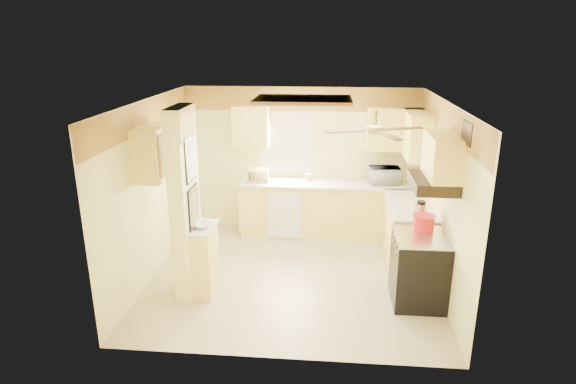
# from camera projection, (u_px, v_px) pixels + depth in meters

# --- Properties ---
(floor) EXTENTS (4.00, 4.00, 0.00)m
(floor) POSITION_uv_depth(u_px,v_px,m) (293.00, 275.00, 6.98)
(floor) COLOR tan
(floor) RESTS_ON ground
(ceiling) EXTENTS (4.00, 4.00, 0.00)m
(ceiling) POSITION_uv_depth(u_px,v_px,m) (293.00, 102.00, 6.21)
(ceiling) COLOR white
(ceiling) RESTS_ON wall_back
(wall_back) EXTENTS (4.00, 0.00, 4.00)m
(wall_back) POSITION_uv_depth(u_px,v_px,m) (302.00, 160.00, 8.39)
(wall_back) COLOR #FCEF9A
(wall_back) RESTS_ON floor
(wall_front) EXTENTS (4.00, 0.00, 4.00)m
(wall_front) POSITION_uv_depth(u_px,v_px,m) (278.00, 253.00, 4.79)
(wall_front) COLOR #FCEF9A
(wall_front) RESTS_ON floor
(wall_left) EXTENTS (0.00, 3.80, 3.80)m
(wall_left) POSITION_uv_depth(u_px,v_px,m) (151.00, 190.00, 6.76)
(wall_left) COLOR #FCEF9A
(wall_left) RESTS_ON floor
(wall_right) EXTENTS (0.00, 3.80, 3.80)m
(wall_right) POSITION_uv_depth(u_px,v_px,m) (442.00, 198.00, 6.42)
(wall_right) COLOR #FCEF9A
(wall_right) RESTS_ON floor
(wallpaper_border) EXTENTS (4.00, 0.02, 0.40)m
(wallpaper_border) POSITION_uv_depth(u_px,v_px,m) (302.00, 99.00, 8.05)
(wallpaper_border) COLOR gold
(wallpaper_border) RESTS_ON wall_back
(partition_column) EXTENTS (0.20, 0.70, 2.50)m
(partition_column) POSITION_uv_depth(u_px,v_px,m) (185.00, 204.00, 6.19)
(partition_column) COLOR #FCEF9A
(partition_column) RESTS_ON floor
(partition_ledge) EXTENTS (0.25, 0.55, 0.90)m
(partition_ledge) POSITION_uv_depth(u_px,v_px,m) (205.00, 261.00, 6.42)
(partition_ledge) COLOR #FFE66A
(partition_ledge) RESTS_ON floor
(ledge_top) EXTENTS (0.28, 0.58, 0.04)m
(ledge_top) POSITION_uv_depth(u_px,v_px,m) (203.00, 228.00, 6.27)
(ledge_top) COLOR silver
(ledge_top) RESTS_ON partition_ledge
(lower_cabinets_back) EXTENTS (3.00, 0.60, 0.90)m
(lower_cabinets_back) POSITION_uv_depth(u_px,v_px,m) (329.00, 209.00, 8.31)
(lower_cabinets_back) COLOR #FFE66A
(lower_cabinets_back) RESTS_ON floor
(lower_cabinets_right) EXTENTS (0.60, 1.40, 0.90)m
(lower_cabinets_right) POSITION_uv_depth(u_px,v_px,m) (408.00, 235.00, 7.26)
(lower_cabinets_right) COLOR #FFE66A
(lower_cabinets_right) RESTS_ON floor
(countertop_back) EXTENTS (3.04, 0.64, 0.04)m
(countertop_back) POSITION_uv_depth(u_px,v_px,m) (330.00, 184.00, 8.16)
(countertop_back) COLOR silver
(countertop_back) RESTS_ON lower_cabinets_back
(countertop_right) EXTENTS (0.64, 1.44, 0.04)m
(countertop_right) POSITION_uv_depth(u_px,v_px,m) (410.00, 205.00, 7.12)
(countertop_right) COLOR silver
(countertop_right) RESTS_ON lower_cabinets_right
(dishwasher_panel) EXTENTS (0.58, 0.02, 0.80)m
(dishwasher_panel) POSITION_uv_depth(u_px,v_px,m) (284.00, 216.00, 8.09)
(dishwasher_panel) COLOR white
(dishwasher_panel) RESTS_ON lower_cabinets_back
(window) EXTENTS (0.92, 0.02, 1.02)m
(window) POSITION_uv_depth(u_px,v_px,m) (287.00, 143.00, 8.31)
(window) COLOR white
(window) RESTS_ON wall_back
(upper_cab_back_left) EXTENTS (0.60, 0.35, 0.70)m
(upper_cab_back_left) POSITION_uv_depth(u_px,v_px,m) (251.00, 127.00, 8.11)
(upper_cab_back_left) COLOR #FFE66A
(upper_cab_back_left) RESTS_ON wall_back
(upper_cab_back_right) EXTENTS (0.90, 0.35, 0.70)m
(upper_cab_back_right) POSITION_uv_depth(u_px,v_px,m) (395.00, 129.00, 7.91)
(upper_cab_back_right) COLOR #FFE66A
(upper_cab_back_right) RESTS_ON wall_back
(upper_cab_right) EXTENTS (0.35, 1.00, 0.70)m
(upper_cab_right) POSITION_uv_depth(u_px,v_px,m) (417.00, 135.00, 7.44)
(upper_cab_right) COLOR #FFE66A
(upper_cab_right) RESTS_ON wall_right
(upper_cab_left_wall) EXTENTS (0.35, 0.75, 0.70)m
(upper_cab_left_wall) POSITION_uv_depth(u_px,v_px,m) (153.00, 152.00, 6.33)
(upper_cab_left_wall) COLOR #FFE66A
(upper_cab_left_wall) RESTS_ON wall_left
(upper_cab_over_stove) EXTENTS (0.35, 0.76, 0.52)m
(upper_cab_over_stove) POSITION_uv_depth(u_px,v_px,m) (442.00, 156.00, 5.70)
(upper_cab_over_stove) COLOR #FFE66A
(upper_cab_over_stove) RESTS_ON wall_right
(stove) EXTENTS (0.68, 0.77, 0.92)m
(stove) POSITION_uv_depth(u_px,v_px,m) (419.00, 269.00, 6.17)
(stove) COLOR black
(stove) RESTS_ON floor
(range_hood) EXTENTS (0.50, 0.76, 0.14)m
(range_hood) POSITION_uv_depth(u_px,v_px,m) (433.00, 183.00, 5.81)
(range_hood) COLOR black
(range_hood) RESTS_ON upper_cab_over_stove
(poster_menu) EXTENTS (0.02, 0.42, 0.57)m
(poster_menu) POSITION_uv_depth(u_px,v_px,m) (191.00, 159.00, 5.99)
(poster_menu) COLOR black
(poster_menu) RESTS_ON partition_column
(poster_nashville) EXTENTS (0.02, 0.42, 0.57)m
(poster_nashville) POSITION_uv_depth(u_px,v_px,m) (194.00, 208.00, 6.19)
(poster_nashville) COLOR black
(poster_nashville) RESTS_ON partition_column
(ceiling_light_panel) EXTENTS (1.35, 0.95, 0.06)m
(ceiling_light_panel) POSITION_uv_depth(u_px,v_px,m) (303.00, 100.00, 6.69)
(ceiling_light_panel) COLOR brown
(ceiling_light_panel) RESTS_ON ceiling
(ceiling_fan) EXTENTS (1.15, 1.15, 0.26)m
(ceiling_fan) POSITION_uv_depth(u_px,v_px,m) (375.00, 129.00, 5.52)
(ceiling_fan) COLOR gold
(ceiling_fan) RESTS_ON ceiling
(vent_grate) EXTENTS (0.02, 0.40, 0.25)m
(vent_grate) POSITION_uv_depth(u_px,v_px,m) (467.00, 133.00, 5.25)
(vent_grate) COLOR black
(vent_grate) RESTS_ON wall_right
(microwave) EXTENTS (0.53, 0.39, 0.28)m
(microwave) POSITION_uv_depth(u_px,v_px,m) (384.00, 175.00, 8.07)
(microwave) COLOR white
(microwave) RESTS_ON countertop_back
(bowl) EXTENTS (0.31, 0.31, 0.06)m
(bowl) POSITION_uv_depth(u_px,v_px,m) (202.00, 225.00, 6.24)
(bowl) COLOR white
(bowl) RESTS_ON ledge_top
(dutch_oven) EXTENTS (0.29, 0.29, 0.19)m
(dutch_oven) POSITION_uv_depth(u_px,v_px,m) (424.00, 222.00, 6.22)
(dutch_oven) COLOR red
(dutch_oven) RESTS_ON stove
(kettle) EXTENTS (0.17, 0.17, 0.26)m
(kettle) POSITION_uv_depth(u_px,v_px,m) (421.00, 211.00, 6.49)
(kettle) COLOR silver
(kettle) RESTS_ON countertop_right
(dish_rack) EXTENTS (0.37, 0.27, 0.21)m
(dish_rack) POSITION_uv_depth(u_px,v_px,m) (258.00, 177.00, 8.22)
(dish_rack) COLOR tan
(dish_rack) RESTS_ON countertop_back
(utensil_crock) EXTENTS (0.10, 0.10, 0.20)m
(utensil_crock) POSITION_uv_depth(u_px,v_px,m) (309.00, 177.00, 8.25)
(utensil_crock) COLOR white
(utensil_crock) RESTS_ON countertop_back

